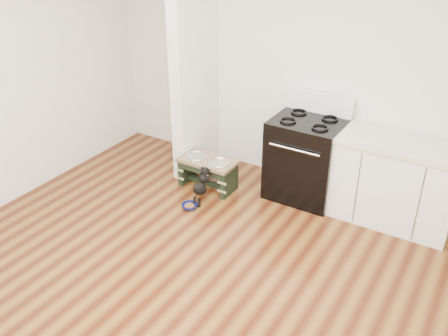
# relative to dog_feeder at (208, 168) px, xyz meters

# --- Properties ---
(ground) EXTENTS (5.00, 5.00, 0.00)m
(ground) POSITION_rel_dog_feeder_xyz_m (0.77, -1.72, -0.26)
(ground) COLOR #40190B
(ground) RESTS_ON ground
(room_shell) EXTENTS (5.00, 5.00, 5.00)m
(room_shell) POSITION_rel_dog_feeder_xyz_m (0.77, -1.72, 1.36)
(room_shell) COLOR silver
(room_shell) RESTS_ON ground
(partition_wall) EXTENTS (0.15, 0.80, 2.70)m
(partition_wall) POSITION_rel_dog_feeder_xyz_m (-0.40, 0.38, 1.09)
(partition_wall) COLOR silver
(partition_wall) RESTS_ON ground
(oven_range) EXTENTS (0.76, 0.69, 1.14)m
(oven_range) POSITION_rel_dog_feeder_xyz_m (1.02, 0.44, 0.22)
(oven_range) COLOR black
(oven_range) RESTS_ON ground
(cabinet_run) EXTENTS (1.24, 0.64, 0.91)m
(cabinet_run) POSITION_rel_dog_feeder_xyz_m (2.00, 0.46, 0.19)
(cabinet_run) COLOR white
(cabinet_run) RESTS_ON ground
(dog_feeder) EXTENTS (0.66, 0.35, 0.38)m
(dog_feeder) POSITION_rel_dog_feeder_xyz_m (0.00, 0.00, 0.00)
(dog_feeder) COLOR black
(dog_feeder) RESTS_ON ground
(puppy) EXTENTS (0.12, 0.34, 0.40)m
(puppy) POSITION_rel_dog_feeder_xyz_m (0.12, -0.31, -0.04)
(puppy) COLOR black
(puppy) RESTS_ON ground
(floor_bowl) EXTENTS (0.20, 0.20, 0.05)m
(floor_bowl) POSITION_rel_dog_feeder_xyz_m (0.08, -0.49, -0.23)
(floor_bowl) COLOR #0C1355
(floor_bowl) RESTS_ON ground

